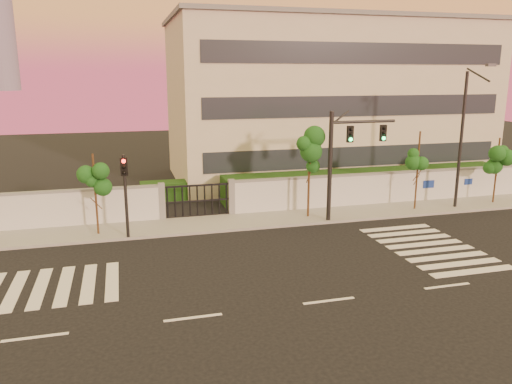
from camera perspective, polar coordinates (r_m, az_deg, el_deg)
ground at (r=18.90m, az=8.33°, el=-12.21°), size 120.00×120.00×0.00m
sidewalk at (r=28.17m, az=-0.15°, el=-3.27°), size 60.00×3.00×0.15m
perimeter_wall at (r=29.34m, az=-0.72°, el=-0.58°), size 60.00×0.36×2.20m
hedge_row at (r=32.24m, az=-0.11°, el=0.22°), size 41.00×4.25×1.80m
institutional_building at (r=40.89m, az=8.01°, el=10.42°), size 24.40×12.40×12.25m
road_markings at (r=21.65m, az=0.45°, el=-8.64°), size 57.00×7.62×0.02m
street_tree_c at (r=26.19m, az=-17.96°, el=1.75°), size 1.36×1.08×4.29m
street_tree_d at (r=28.14m, az=6.17°, el=4.52°), size 1.59×1.26×5.23m
street_tree_e at (r=31.19m, az=18.11°, el=4.26°), size 1.32×1.05×4.85m
street_tree_f at (r=34.78m, az=25.94°, el=3.75°), size 1.33×1.06×4.27m
traffic_signal_main at (r=27.82m, az=9.99°, el=4.42°), size 3.91×0.38×6.19m
traffic_signal_secondary at (r=25.24m, az=-14.73°, el=0.60°), size 0.34×0.33×4.33m
streetlight_east at (r=32.29m, az=22.65°, el=6.20°), size 0.52×2.09×8.68m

